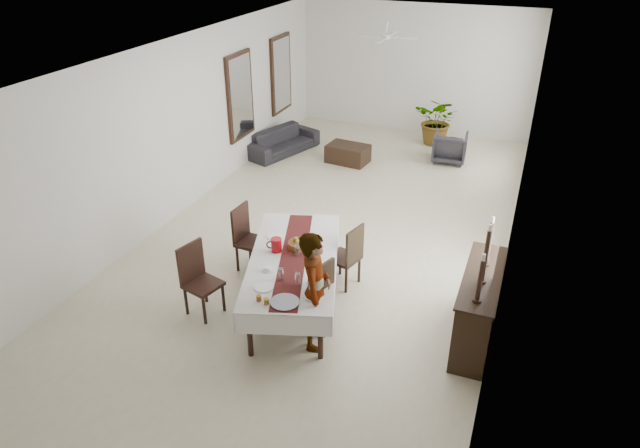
# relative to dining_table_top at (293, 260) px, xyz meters

# --- Properties ---
(floor) EXTENTS (6.00, 12.00, 0.00)m
(floor) POSITION_rel_dining_table_top_xyz_m (-0.21, 2.22, -0.74)
(floor) COLOR beige
(floor) RESTS_ON ground
(ceiling) EXTENTS (6.00, 12.00, 0.02)m
(ceiling) POSITION_rel_dining_table_top_xyz_m (-0.21, 2.22, 2.46)
(ceiling) COLOR white
(ceiling) RESTS_ON wall_back
(wall_back) EXTENTS (6.00, 0.02, 3.20)m
(wall_back) POSITION_rel_dining_table_top_xyz_m (-0.21, 8.22, 0.86)
(wall_back) COLOR silver
(wall_back) RESTS_ON floor
(wall_front) EXTENTS (6.00, 0.02, 3.20)m
(wall_front) POSITION_rel_dining_table_top_xyz_m (-0.21, -3.78, 0.86)
(wall_front) COLOR silver
(wall_front) RESTS_ON floor
(wall_left) EXTENTS (0.02, 12.00, 3.20)m
(wall_left) POSITION_rel_dining_table_top_xyz_m (-3.21, 2.22, 0.86)
(wall_left) COLOR silver
(wall_left) RESTS_ON floor
(wall_right) EXTENTS (0.02, 12.00, 3.20)m
(wall_right) POSITION_rel_dining_table_top_xyz_m (2.79, 2.22, 0.86)
(wall_right) COLOR silver
(wall_right) RESTS_ON floor
(dining_table_top) EXTENTS (1.74, 2.66, 0.05)m
(dining_table_top) POSITION_rel_dining_table_top_xyz_m (0.00, 0.00, 0.00)
(dining_table_top) COLOR black
(dining_table_top) RESTS_ON table_leg_fl
(table_leg_fl) EXTENTS (0.09, 0.09, 0.72)m
(table_leg_fl) POSITION_rel_dining_table_top_xyz_m (-0.07, -1.25, -0.39)
(table_leg_fl) COLOR black
(table_leg_fl) RESTS_ON floor
(table_leg_fr) EXTENTS (0.09, 0.09, 0.72)m
(table_leg_fr) POSITION_rel_dining_table_top_xyz_m (0.79, -0.98, -0.39)
(table_leg_fr) COLOR black
(table_leg_fr) RESTS_ON floor
(table_leg_bl) EXTENTS (0.09, 0.09, 0.72)m
(table_leg_bl) POSITION_rel_dining_table_top_xyz_m (-0.79, 0.98, -0.39)
(table_leg_bl) COLOR black
(table_leg_bl) RESTS_ON floor
(table_leg_br) EXTENTS (0.09, 0.09, 0.72)m
(table_leg_br) POSITION_rel_dining_table_top_xyz_m (0.07, 1.25, -0.39)
(table_leg_br) COLOR black
(table_leg_br) RESTS_ON floor
(tablecloth_top) EXTENTS (1.97, 2.90, 0.01)m
(tablecloth_top) POSITION_rel_dining_table_top_xyz_m (-0.00, 0.00, 0.03)
(tablecloth_top) COLOR silver
(tablecloth_top) RESTS_ON dining_table_top
(tablecloth_drape_left) EXTENTS (0.83, 2.53, 0.31)m
(tablecloth_drape_left) POSITION_rel_dining_table_top_xyz_m (-0.57, -0.18, -0.12)
(tablecloth_drape_left) COLOR white
(tablecloth_drape_left) RESTS_ON dining_table_top
(tablecloth_drape_right) EXTENTS (0.83, 2.53, 0.31)m
(tablecloth_drape_right) POSITION_rel_dining_table_top_xyz_m (0.57, 0.18, -0.12)
(tablecloth_drape_right) COLOR silver
(tablecloth_drape_right) RESTS_ON dining_table_top
(tablecloth_drape_near) EXTENTS (1.16, 0.38, 0.31)m
(tablecloth_drape_near) POSITION_rel_dining_table_top_xyz_m (0.41, -1.26, -0.12)
(tablecloth_drape_near) COLOR white
(tablecloth_drape_near) RESTS_ON dining_table_top
(tablecloth_drape_far) EXTENTS (1.16, 0.38, 0.31)m
(tablecloth_drape_far) POSITION_rel_dining_table_top_xyz_m (-0.41, 1.26, -0.12)
(tablecloth_drape_far) COLOR silver
(tablecloth_drape_far) RESTS_ON dining_table_top
(table_runner) EXTENTS (1.13, 2.55, 0.00)m
(table_runner) POSITION_rel_dining_table_top_xyz_m (-0.00, 0.00, 0.04)
(table_runner) COLOR #5C1B1A
(table_runner) RESTS_ON tablecloth_top
(red_pitcher) EXTENTS (0.19, 0.19, 0.21)m
(red_pitcher) POSITION_rel_dining_table_top_xyz_m (-0.29, 0.07, 0.14)
(red_pitcher) COLOR #9C0B13
(red_pitcher) RESTS_ON tablecloth_top
(pitcher_handle) EXTENTS (0.12, 0.06, 0.12)m
(pitcher_handle) POSITION_rel_dining_table_top_xyz_m (-0.37, 0.04, 0.14)
(pitcher_handle) COLOR maroon
(pitcher_handle) RESTS_ON red_pitcher
(wine_glass_near) EXTENTS (0.07, 0.07, 0.17)m
(wine_glass_near) POSITION_rel_dining_table_top_xyz_m (0.32, -0.60, 0.12)
(wine_glass_near) COLOR white
(wine_glass_near) RESTS_ON tablecloth_top
(wine_glass_mid) EXTENTS (0.07, 0.07, 0.17)m
(wine_glass_mid) POSITION_rel_dining_table_top_xyz_m (0.08, -0.57, 0.12)
(wine_glass_mid) COLOR silver
(wine_glass_mid) RESTS_ON tablecloth_top
(wine_glass_far) EXTENTS (0.07, 0.07, 0.17)m
(wine_glass_far) POSITION_rel_dining_table_top_xyz_m (0.03, 0.06, 0.12)
(wine_glass_far) COLOR white
(wine_glass_far) RESTS_ON tablecloth_top
(teacup_right) EXTENTS (0.09, 0.09, 0.06)m
(teacup_right) POSITION_rel_dining_table_top_xyz_m (0.48, -0.49, 0.07)
(teacup_right) COLOR white
(teacup_right) RESTS_ON saucer_right
(saucer_right) EXTENTS (0.15, 0.15, 0.01)m
(saucer_right) POSITION_rel_dining_table_top_xyz_m (0.48, -0.49, 0.04)
(saucer_right) COLOR white
(saucer_right) RESTS_ON tablecloth_top
(teacup_left) EXTENTS (0.09, 0.09, 0.06)m
(teacup_left) POSITION_rel_dining_table_top_xyz_m (-0.18, -0.44, 0.07)
(teacup_left) COLOR white
(teacup_left) RESTS_ON saucer_left
(saucer_left) EXTENTS (0.15, 0.15, 0.01)m
(saucer_left) POSITION_rel_dining_table_top_xyz_m (-0.18, -0.44, 0.04)
(saucer_left) COLOR silver
(saucer_left) RESTS_ON tablecloth_top
(plate_near_right) EXTENTS (0.25, 0.25, 0.02)m
(plate_near_right) POSITION_rel_dining_table_top_xyz_m (0.61, -0.78, 0.04)
(plate_near_right) COLOR silver
(plate_near_right) RESTS_ON tablecloth_top
(bread_near_right) EXTENTS (0.09, 0.09, 0.09)m
(bread_near_right) POSITION_rel_dining_table_top_xyz_m (0.61, -0.78, 0.07)
(bread_near_right) COLOR tan
(bread_near_right) RESTS_ON plate_near_right
(plate_near_left) EXTENTS (0.25, 0.25, 0.02)m
(plate_near_left) POSITION_rel_dining_table_top_xyz_m (-0.06, -0.83, 0.04)
(plate_near_left) COLOR white
(plate_near_left) RESTS_ON tablecloth_top
(plate_far_left) EXTENTS (0.25, 0.25, 0.02)m
(plate_far_left) POSITION_rel_dining_table_top_xyz_m (-0.49, 0.44, 0.04)
(plate_far_left) COLOR white
(plate_far_left) RESTS_ON tablecloth_top
(serving_tray) EXTENTS (0.37, 0.37, 0.02)m
(serving_tray) POSITION_rel_dining_table_top_xyz_m (0.33, -1.03, 0.05)
(serving_tray) COLOR #45454A
(serving_tray) RESTS_ON tablecloth_top
(jam_jar_a) EXTENTS (0.07, 0.07, 0.08)m
(jam_jar_a) POSITION_rel_dining_table_top_xyz_m (0.13, -1.13, 0.08)
(jam_jar_a) COLOR #986A16
(jam_jar_a) RESTS_ON tablecloth_top
(jam_jar_b) EXTENTS (0.07, 0.07, 0.08)m
(jam_jar_b) POSITION_rel_dining_table_top_xyz_m (0.01, -1.10, 0.08)
(jam_jar_b) COLOR brown
(jam_jar_b) RESTS_ON tablecloth_top
(fruit_basket) EXTENTS (0.31, 0.31, 0.10)m
(fruit_basket) POSITION_rel_dining_table_top_xyz_m (-0.03, 0.26, 0.09)
(fruit_basket) COLOR brown
(fruit_basket) RESTS_ON tablecloth_top
(fruit_red) EXTENTS (0.09, 0.09, 0.09)m
(fruit_red) POSITION_rel_dining_table_top_xyz_m (-0.01, 0.29, 0.17)
(fruit_red) COLOR maroon
(fruit_red) RESTS_ON fruit_basket
(fruit_green) EXTENTS (0.08, 0.08, 0.08)m
(fruit_green) POSITION_rel_dining_table_top_xyz_m (-0.08, 0.28, 0.17)
(fruit_green) COLOR olive
(fruit_green) RESTS_ON fruit_basket
(fruit_yellow) EXTENTS (0.09, 0.09, 0.09)m
(fruit_yellow) POSITION_rel_dining_table_top_xyz_m (-0.01, 0.21, 0.17)
(fruit_yellow) COLOR gold
(fruit_yellow) RESTS_ON fruit_basket
(chair_right_near_seat) EXTENTS (0.62, 0.62, 0.06)m
(chair_right_near_seat) POSITION_rel_dining_table_top_xyz_m (0.44, -0.53, -0.23)
(chair_right_near_seat) COLOR black
(chair_right_near_seat) RESTS_ON chair_right_near_leg_fl
(chair_right_near_leg_fl) EXTENTS (0.06, 0.06, 0.48)m
(chair_right_near_leg_fl) POSITION_rel_dining_table_top_xyz_m (0.57, -0.78, -0.50)
(chair_right_near_leg_fl) COLOR black
(chair_right_near_leg_fl) RESTS_ON floor
(chair_right_near_leg_fr) EXTENTS (0.06, 0.06, 0.48)m
(chair_right_near_leg_fr) POSITION_rel_dining_table_top_xyz_m (0.70, -0.40, -0.50)
(chair_right_near_leg_fr) COLOR black
(chair_right_near_leg_fr) RESTS_ON floor
(chair_right_near_leg_bl) EXTENTS (0.06, 0.06, 0.48)m
(chair_right_near_leg_bl) POSITION_rel_dining_table_top_xyz_m (0.19, -0.65, -0.50)
(chair_right_near_leg_bl) COLOR black
(chair_right_near_leg_bl) RESTS_ON floor
(chair_right_near_leg_br) EXTENTS (0.06, 0.06, 0.48)m
(chair_right_near_leg_br) POSITION_rel_dining_table_top_xyz_m (0.32, -0.27, -0.50)
(chair_right_near_leg_br) COLOR black
(chair_right_near_leg_br) RESTS_ON floor
(chair_right_near_back) EXTENTS (0.20, 0.48, 0.62)m
(chair_right_near_back) POSITION_rel_dining_table_top_xyz_m (0.66, -0.60, 0.10)
(chair_right_near_back) COLOR black
(chair_right_near_back) RESTS_ON chair_right_near_seat
(chair_right_far_seat) EXTENTS (0.54, 0.54, 0.05)m
(chair_right_far_seat) POSITION_rel_dining_table_top_xyz_m (0.50, 0.74, -0.29)
(chair_right_far_seat) COLOR black
(chair_right_far_seat) RESTS_ON chair_right_far_leg_fl
(chair_right_far_leg_fl) EXTENTS (0.05, 0.05, 0.43)m
(chair_right_far_leg_fl) POSITION_rel_dining_table_top_xyz_m (0.62, 0.52, -0.53)
(chair_right_far_leg_fl) COLOR black
(chair_right_far_leg_fl) RESTS_ON floor
(chair_right_far_leg_fr) EXTENTS (0.05, 0.05, 0.43)m
(chair_right_far_leg_fr) POSITION_rel_dining_table_top_xyz_m (0.72, 0.86, -0.53)
(chair_right_far_leg_fr) COLOR black
(chair_right_far_leg_fr) RESTS_ON floor
(chair_right_far_leg_bl) EXTENTS (0.05, 0.05, 0.43)m
(chair_right_far_leg_bl) POSITION_rel_dining_table_top_xyz_m (0.28, 0.62, -0.53)
(chair_right_far_leg_bl) COLOR black
(chair_right_far_leg_bl) RESTS_ON floor
(chair_right_far_leg_br) EXTENTS (0.05, 0.05, 0.43)m
(chair_right_far_leg_br) POSITION_rel_dining_table_top_xyz_m (0.37, 0.96, -0.53)
(chair_right_far_leg_br) COLOR black
(chair_right_far_leg_br) RESTS_ON floor
(chair_right_far_back) EXTENTS (0.15, 0.43, 0.55)m
(chair_right_far_back) POSITION_rel_dining_table_top_xyz_m (0.69, 0.69, 0.01)
(chair_right_far_back) COLOR black
(chair_right_far_back) RESTS_ON chair_right_far_seat
(chair_left_near_seat) EXTENTS (0.56, 0.56, 0.05)m
(chair_left_near_seat) POSITION_rel_dining_table_top_xyz_m (-1.09, -0.68, -0.27)
(chair_left_near_seat) COLOR black
(chair_left_near_seat) RESTS_ON chair_left_near_leg_fl
(chair_left_near_leg_fl) EXTENTS (0.06, 0.06, 0.45)m
(chair_left_near_leg_fl) POSITION_rel_dining_table_top_xyz_m (-1.22, -0.45, -0.52)
(chair_left_near_leg_fl) COLOR black
(chair_left_near_leg_fl) RESTS_ON floor
(chair_left_near_leg_fr) EXTENTS (0.06, 0.06, 0.45)m
(chair_left_near_leg_fr) POSITION_rel_dining_table_top_xyz_m (-1.32, -0.81, -0.52)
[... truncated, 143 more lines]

